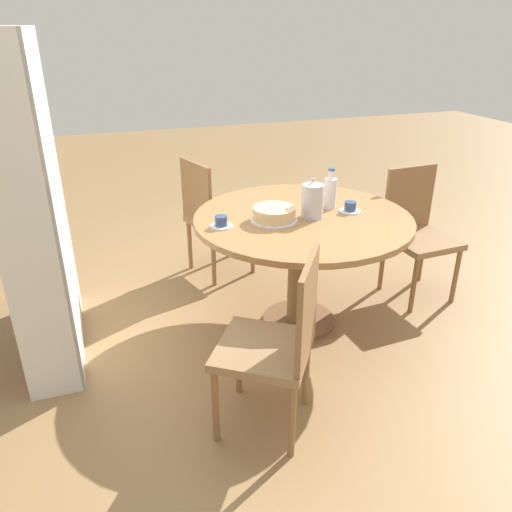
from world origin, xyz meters
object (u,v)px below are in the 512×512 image
at_px(chair_c, 213,215).
at_px(water_bottle, 330,192).
at_px(cake_main, 274,214).
at_px(chair_b, 417,230).
at_px(cup_b, 350,208).
at_px(bookshelf, 38,211).
at_px(chair_a, 277,342).
at_px(cup_a, 221,222).
at_px(coffee_pot, 313,200).

bearing_deg(chair_c, water_bottle, -162.37).
distance_m(chair_c, cake_main, 0.97).
height_order(chair_b, water_bottle, water_bottle).
relative_size(water_bottle, cup_b, 1.93).
distance_m(chair_b, chair_c, 1.50).
height_order(chair_b, bookshelf, bookshelf).
bearing_deg(chair_b, cup_b, -170.62).
relative_size(chair_a, chair_c, 1.00).
height_order(chair_b, cup_a, chair_b).
distance_m(chair_a, cup_b, 1.16).
relative_size(chair_c, cake_main, 3.25).
height_order(cake_main, cup_b, cake_main).
distance_m(coffee_pot, cup_b, 0.28).
bearing_deg(chair_a, coffee_pot, -179.34).
relative_size(water_bottle, cup_a, 1.93).
xyz_separation_m(cake_main, cup_a, (0.01, 0.32, -0.02)).
distance_m(coffee_pot, water_bottle, 0.21).
bearing_deg(coffee_pot, chair_c, 22.29).
xyz_separation_m(chair_b, water_bottle, (-0.04, 0.73, 0.37)).
bearing_deg(chair_b, bookshelf, 172.71).
distance_m(cup_a, cup_b, 0.82).
xyz_separation_m(chair_a, bookshelf, (1.12, 1.00, 0.38)).
relative_size(chair_a, cake_main, 3.25).
height_order(chair_a, cup_a, chair_a).
bearing_deg(chair_a, cake_main, -165.33).
height_order(chair_a, chair_c, same).
distance_m(bookshelf, cup_a, 1.02).
height_order(chair_c, coffee_pot, coffee_pot).
bearing_deg(water_bottle, cup_a, 96.81).
distance_m(chair_a, cake_main, 0.91).
xyz_separation_m(chair_b, cup_a, (-0.12, 1.46, 0.29)).
height_order(coffee_pot, cup_a, coffee_pot).
bearing_deg(cake_main, chair_a, 160.12).
xyz_separation_m(coffee_pot, cup_b, (0.01, -0.27, -0.08)).
height_order(chair_a, water_bottle, water_bottle).
xyz_separation_m(chair_c, water_bottle, (-0.81, -0.56, 0.37)).
xyz_separation_m(chair_c, cup_a, (-0.90, 0.18, 0.29)).
distance_m(bookshelf, coffee_pot, 1.56).
relative_size(coffee_pot, cup_b, 1.85).
relative_size(bookshelf, coffee_pot, 7.40).
xyz_separation_m(chair_a, chair_c, (1.71, -0.15, 0.00)).
relative_size(chair_b, cup_b, 6.94).
distance_m(chair_a, water_bottle, 1.20).
distance_m(cake_main, cup_b, 0.50).
relative_size(cake_main, cup_b, 2.14).
bearing_deg(cup_b, cake_main, 89.44).
bearing_deg(chair_c, cake_main, 172.00).
xyz_separation_m(water_bottle, cup_a, (-0.09, 0.73, -0.08)).
distance_m(chair_c, cup_a, 0.96).
distance_m(chair_a, coffee_pot, 1.02).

